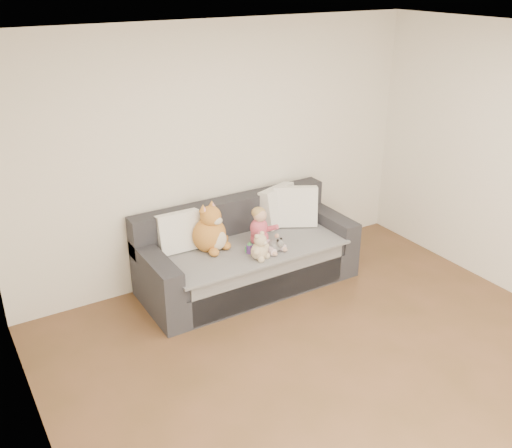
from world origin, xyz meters
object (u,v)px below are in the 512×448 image
Objects in this scene: toddler at (261,230)px; sippy_cup at (249,247)px; teddy_bear at (260,248)px; plush_cat at (211,232)px; sofa at (246,256)px.

sippy_cup is (-0.19, -0.08, -0.11)m from toddler.
plush_cat is at bearing 102.61° from teddy_bear.
toddler is 0.51m from plush_cat.
plush_cat is 0.41m from sippy_cup.
toddler is 0.30m from teddy_bear.
sippy_cup is (-0.03, 0.16, -0.05)m from teddy_bear.
sofa is 0.52m from plush_cat.
teddy_bear is at bearing -135.59° from toddler.
sofa is at bearing 67.11° from sippy_cup.
sofa is 0.47m from teddy_bear.
plush_cat reaches higher than teddy_bear.
plush_cat reaches higher than sofa.
toddler reaches higher than sofa.
plush_cat is at bearing 173.05° from sofa.
plush_cat is (-0.38, 0.05, 0.35)m from sofa.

